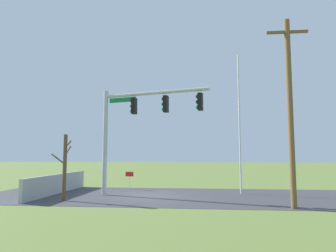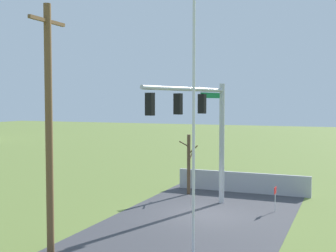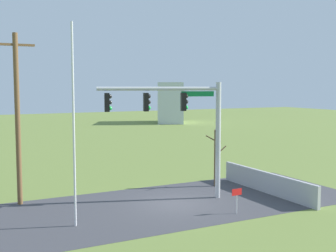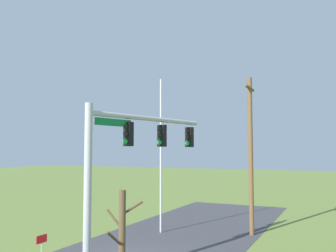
# 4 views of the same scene
# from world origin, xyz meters

# --- Properties ---
(ground_plane) EXTENTS (160.00, 160.00, 0.00)m
(ground_plane) POSITION_xyz_m (0.00, 0.00, 0.00)
(ground_plane) COLOR olive
(road_surface) EXTENTS (28.00, 8.00, 0.01)m
(road_surface) POSITION_xyz_m (-4.00, 0.00, 0.01)
(road_surface) COLOR #3D3D42
(road_surface) RESTS_ON ground_plane
(sidewalk_corner) EXTENTS (6.00, 6.00, 0.01)m
(sidewalk_corner) POSITION_xyz_m (3.65, -0.01, 0.00)
(sidewalk_corner) COLOR #B7B5AD
(sidewalk_corner) RESTS_ON ground_plane
(retaining_fence) EXTENTS (0.20, 7.88, 1.20)m
(retaining_fence) POSITION_xyz_m (5.76, -0.42, 0.60)
(retaining_fence) COLOR #A8A8AD
(retaining_fence) RESTS_ON ground_plane
(signal_mast) EXTENTS (6.46, 1.89, 6.34)m
(signal_mast) POSITION_xyz_m (0.73, 0.49, 4.52)
(signal_mast) COLOR #B2B5BA
(signal_mast) RESTS_ON ground_plane
(flagpole) EXTENTS (0.10, 0.10, 8.83)m
(flagpole) POSITION_xyz_m (-5.60, -1.29, 4.41)
(flagpole) COLOR silver
(flagpole) RESTS_ON ground_plane
(utility_pole) EXTENTS (1.90, 0.26, 8.80)m
(utility_pole) POSITION_xyz_m (-7.23, 3.53, 4.57)
(utility_pole) COLOR brown
(utility_pole) RESTS_ON ground_plane
(bare_tree) EXTENTS (1.27, 1.02, 3.49)m
(bare_tree) POSITION_xyz_m (4.07, 2.35, 1.81)
(bare_tree) COLOR brown
(bare_tree) RESTS_ON ground_plane
(open_sign) EXTENTS (0.56, 0.04, 1.22)m
(open_sign) POSITION_xyz_m (1.80, -2.96, 0.91)
(open_sign) COLOR silver
(open_sign) RESTS_ON ground_plane
(distant_building) EXTENTS (7.24, 8.79, 6.79)m
(distant_building) POSITION_xyz_m (23.24, 45.46, 3.40)
(distant_building) COLOR silver
(distant_building) RESTS_ON ground_plane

